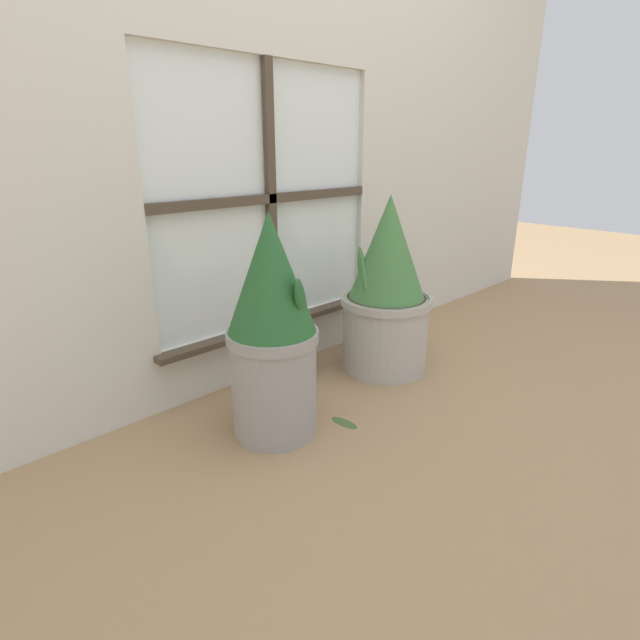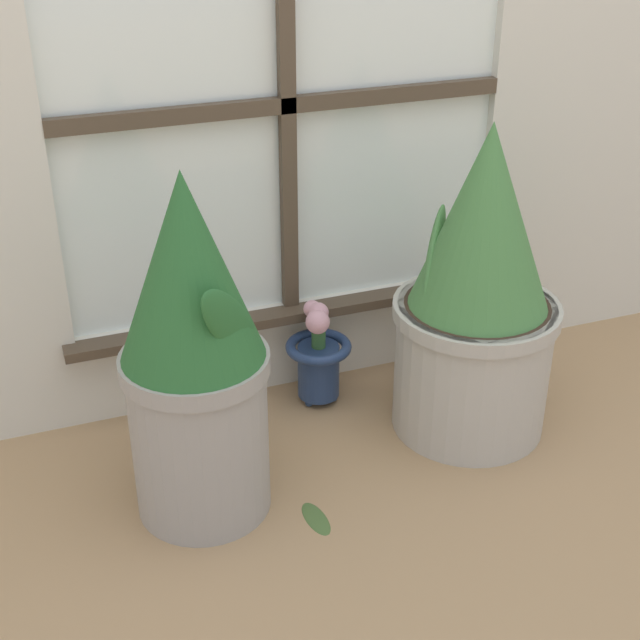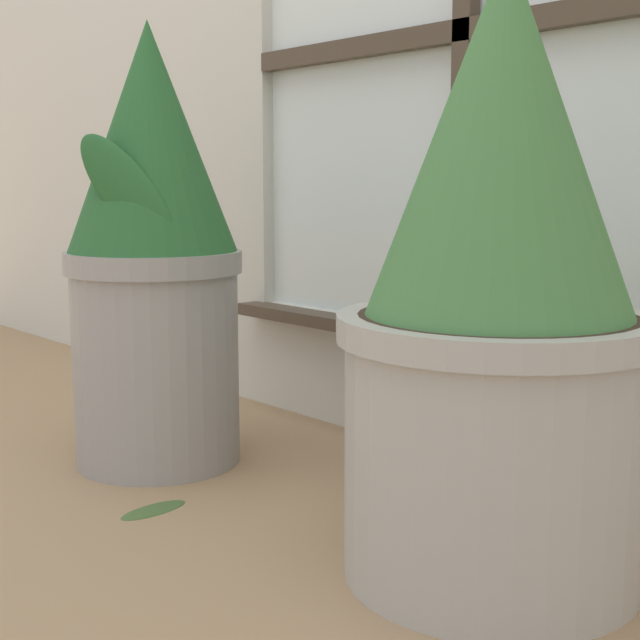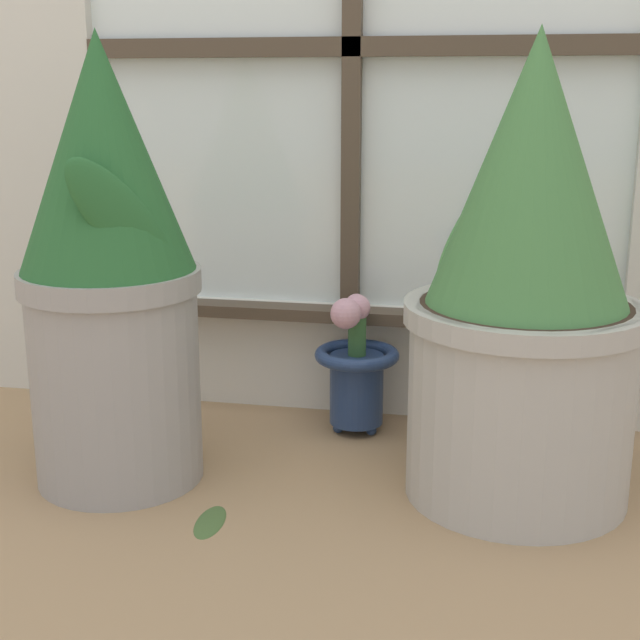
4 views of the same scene
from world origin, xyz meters
The scene contains 5 objects.
ground_plane centered at (0.00, 0.00, 0.00)m, with size 10.00×10.00×0.00m, color tan.
potted_plant_left centered at (-0.33, 0.14, 0.37)m, with size 0.30×0.30×0.74m.
potted_plant_right centered at (0.33, 0.21, 0.34)m, with size 0.38×0.38×0.74m.
flower_vase centered at (0.03, 0.42, 0.13)m, with size 0.16×0.16×0.27m.
fallen_leaf centered at (-0.13, 0.01, 0.00)m, with size 0.05×0.11×0.01m.
Camera 3 is at (0.97, -0.64, 0.48)m, focal length 50.00 mm.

